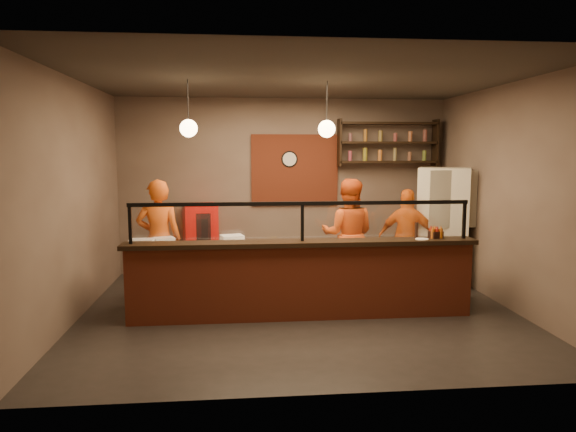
{
  "coord_description": "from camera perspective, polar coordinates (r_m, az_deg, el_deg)",
  "views": [
    {
      "loc": [
        -0.83,
        -6.95,
        2.23
      ],
      "look_at": [
        -0.13,
        0.3,
        1.32
      ],
      "focal_mm": 32.0,
      "sensor_mm": 36.0,
      "label": 1
    }
  ],
  "objects": [
    {
      "name": "pendant_left",
      "position": [
        7.19,
        -10.99,
        9.56
      ],
      "size": [
        0.24,
        0.24,
        0.77
      ],
      "color": "black",
      "rests_on": "ceiling"
    },
    {
      "name": "rolling_pin",
      "position": [
        7.39,
        -2.04,
        -3.03
      ],
      "size": [
        0.29,
        0.23,
        0.05
      ],
      "primitive_type": "cylinder",
      "rotation": [
        0.0,
        1.57,
        0.63
      ],
      "color": "yellow",
      "rests_on": "worktop"
    },
    {
      "name": "pepper_mill",
      "position": [
        7.22,
        14.07,
        -1.55
      ],
      "size": [
        0.06,
        0.06,
        0.21
      ],
      "primitive_type": "cylinder",
      "rotation": [
        0.0,
        0.0,
        0.41
      ],
      "color": "black",
      "rests_on": "counter_ledge"
    },
    {
      "name": "prep_tub_a",
      "position": [
        7.44,
        -13.6,
        -2.85
      ],
      "size": [
        0.33,
        0.3,
        0.14
      ],
      "primitive_type": "cube",
      "rotation": [
        0.0,
        0.0,
        0.37
      ],
      "color": "silver",
      "rests_on": "worktop"
    },
    {
      "name": "fridge",
      "position": [
        9.07,
        16.79,
        -1.07
      ],
      "size": [
        1.06,
        1.03,
        1.97
      ],
      "primitive_type": "cube",
      "rotation": [
        0.0,
        0.0,
        -0.41
      ],
      "color": "#EAE4C6",
      "rests_on": "floor"
    },
    {
      "name": "pizza_dough",
      "position": [
        7.34,
        6.7,
        -3.31
      ],
      "size": [
        0.63,
        0.63,
        0.01
      ],
      "primitive_type": "cylinder",
      "rotation": [
        0.0,
        0.0,
        0.12
      ],
      "color": "beige",
      "rests_on": "worktop"
    },
    {
      "name": "wall_right",
      "position": [
        7.96,
        23.3,
        2.0
      ],
      "size": [
        0.0,
        5.0,
        5.0
      ],
      "primitive_type": "plane",
      "rotation": [
        1.57,
        0.0,
        -1.57
      ],
      "color": "#6B5B4E",
      "rests_on": "floor"
    },
    {
      "name": "sneeze_guard",
      "position": [
        6.76,
        1.6,
        -0.19
      ],
      "size": [
        4.5,
        0.05,
        0.52
      ],
      "color": "white",
      "rests_on": "counter_ledge"
    },
    {
      "name": "cook_left",
      "position": [
        8.05,
        -14.15,
        -2.52
      ],
      "size": [
        0.69,
        0.48,
        1.82
      ],
      "primitive_type": "imported",
      "rotation": [
        0.0,
        0.0,
        3.2
      ],
      "color": "#CC5013",
      "rests_on": "floor"
    },
    {
      "name": "wall_shelving",
      "position": [
        9.66,
        11.03,
        8.0
      ],
      "size": [
        1.84,
        0.28,
        0.85
      ],
      "color": "black",
      "rests_on": "wall_back"
    },
    {
      "name": "red_cooler",
      "position": [
        9.26,
        -9.68,
        -2.71
      ],
      "size": [
        0.66,
        0.62,
        1.33
      ],
      "primitive_type": "cube",
      "rotation": [
        0.0,
        0.0,
        0.19
      ],
      "color": "red",
      "rests_on": "floor"
    },
    {
      "name": "cook_mid",
      "position": [
        8.36,
        6.68,
        -2.06
      ],
      "size": [
        1.03,
        0.89,
        1.81
      ],
      "primitive_type": "imported",
      "rotation": [
        0.0,
        0.0,
        2.87
      ],
      "color": "#D14B13",
      "rests_on": "floor"
    },
    {
      "name": "prep_tub_b",
      "position": [
        7.37,
        -6.23,
        -2.71
      ],
      "size": [
        0.36,
        0.32,
        0.15
      ],
      "primitive_type": "cube",
      "rotation": [
        0.0,
        0.0,
        0.27
      ],
      "color": "white",
      "rests_on": "worktop"
    },
    {
      "name": "cook_right",
      "position": [
        8.71,
        13.13,
        -2.42
      ],
      "size": [
        1.03,
        0.69,
        1.63
      ],
      "primitive_type": "imported",
      "rotation": [
        0.0,
        0.0,
        2.8
      ],
      "color": "orange",
      "rests_on": "floor"
    },
    {
      "name": "wall_back",
      "position": [
        9.51,
        -0.47,
        3.33
      ],
      "size": [
        6.0,
        0.0,
        6.0
      ],
      "primitive_type": "plane",
      "rotation": [
        1.57,
        0.0,
        0.0
      ],
      "color": "#6B5B4E",
      "rests_on": "floor"
    },
    {
      "name": "brick_patch",
      "position": [
        9.48,
        0.76,
        5.13
      ],
      "size": [
        1.6,
        0.04,
        1.3
      ],
      "primitive_type": "cube",
      "color": "#92391F",
      "rests_on": "wall_back"
    },
    {
      "name": "floor",
      "position": [
        7.35,
        1.27,
        -10.55
      ],
      "size": [
        6.0,
        6.0,
        0.0
      ],
      "primitive_type": "plane",
      "color": "black",
      "rests_on": "ground"
    },
    {
      "name": "worktop",
      "position": [
        7.33,
        1.11,
        -3.54
      ],
      "size": [
        4.6,
        0.75,
        0.05
      ],
      "primitive_type": "cube",
      "color": "white",
      "rests_on": "worktop_cabinet"
    },
    {
      "name": "counter_ledge",
      "position": [
        6.81,
        1.59,
        -3.03
      ],
      "size": [
        4.7,
        0.37,
        0.06
      ],
      "primitive_type": "cube",
      "color": "black",
      "rests_on": "service_counter"
    },
    {
      "name": "condiment_caddy",
      "position": [
        7.31,
        16.09,
        -2.0
      ],
      "size": [
        0.2,
        0.18,
        0.09
      ],
      "primitive_type": "cube",
      "rotation": [
        0.0,
        0.0,
        0.33
      ],
      "color": "black",
      "rests_on": "counter_ledge"
    },
    {
      "name": "wall_clock",
      "position": [
        9.46,
        0.16,
        6.34
      ],
      "size": [
        0.3,
        0.04,
        0.3
      ],
      "primitive_type": "cylinder",
      "rotation": [
        1.57,
        0.0,
        0.0
      ],
      "color": "black",
      "rests_on": "wall_back"
    },
    {
      "name": "prep_tub_c",
      "position": [
        7.23,
        -15.95,
        -3.12
      ],
      "size": [
        0.32,
        0.26,
        0.16
      ],
      "primitive_type": "cube",
      "rotation": [
        0.0,
        0.0,
        0.01
      ],
      "color": "silver",
      "rests_on": "worktop"
    },
    {
      "name": "wall_front",
      "position": [
        4.57,
        5.0,
        -0.83
      ],
      "size": [
        6.0,
        0.0,
        6.0
      ],
      "primitive_type": "plane",
      "rotation": [
        -1.57,
        0.0,
        0.0
      ],
      "color": "#6B5B4E",
      "rests_on": "floor"
    },
    {
      "name": "worktop_cabinet",
      "position": [
        7.42,
        1.1,
        -6.95
      ],
      "size": [
        4.6,
        0.75,
        0.85
      ],
      "primitive_type": "cube",
      "color": "gray",
      "rests_on": "floor"
    },
    {
      "name": "service_counter",
      "position": [
        6.92,
        1.58,
        -7.35
      ],
      "size": [
        4.6,
        0.25,
        1.0
      ],
      "primitive_type": "cube",
      "color": "#92391F",
      "rests_on": "floor"
    },
    {
      "name": "small_plate",
      "position": [
        7.14,
        14.66,
        -2.49
      ],
      "size": [
        0.23,
        0.23,
        0.01
      ],
      "primitive_type": "cylinder",
      "rotation": [
        0.0,
        0.0,
        0.42
      ],
      "color": "white",
      "rests_on": "counter_ledge"
    },
    {
      "name": "wall_left",
      "position": [
        7.31,
        -22.75,
        1.62
      ],
      "size": [
        0.0,
        5.0,
        5.0
      ],
      "primitive_type": "plane",
      "rotation": [
        1.57,
        0.0,
        1.57
      ],
      "color": "#6B5B4E",
      "rests_on": "floor"
    },
    {
      "name": "ceiling",
      "position": [
        7.07,
        1.35,
        15.01
      ],
      "size": [
        6.0,
        6.0,
        0.0
      ],
      "primitive_type": "plane",
      "rotation": [
        3.14,
        0.0,
        0.0
      ],
      "color": "#352F29",
      "rests_on": "wall_back"
    },
    {
      "name": "pendant_right",
      "position": [
        7.26,
        4.32,
        9.65
      ],
      "size": [
        0.24,
        0.24,
        0.77
      ],
      "color": "black",
      "rests_on": "ceiling"
    }
  ]
}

